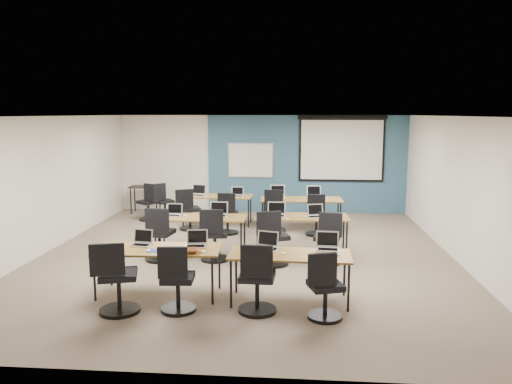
# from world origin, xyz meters

# --- Properties ---
(floor) EXTENTS (8.00, 9.00, 0.02)m
(floor) POSITION_xyz_m (0.00, 0.00, 0.00)
(floor) COLOR #6B6354
(floor) RESTS_ON ground
(ceiling) EXTENTS (8.00, 9.00, 0.02)m
(ceiling) POSITION_xyz_m (0.00, 0.00, 2.70)
(ceiling) COLOR white
(ceiling) RESTS_ON ground
(wall_back) EXTENTS (8.00, 0.04, 2.70)m
(wall_back) POSITION_xyz_m (0.00, 4.50, 1.35)
(wall_back) COLOR beige
(wall_back) RESTS_ON ground
(wall_front) EXTENTS (8.00, 0.04, 2.70)m
(wall_front) POSITION_xyz_m (0.00, -4.50, 1.35)
(wall_front) COLOR beige
(wall_front) RESTS_ON ground
(wall_left) EXTENTS (0.04, 9.00, 2.70)m
(wall_left) POSITION_xyz_m (-4.00, 0.00, 1.35)
(wall_left) COLOR beige
(wall_left) RESTS_ON ground
(wall_right) EXTENTS (0.04, 9.00, 2.70)m
(wall_right) POSITION_xyz_m (4.00, 0.00, 1.35)
(wall_right) COLOR beige
(wall_right) RESTS_ON ground
(blue_accent_panel) EXTENTS (5.50, 0.04, 2.70)m
(blue_accent_panel) POSITION_xyz_m (1.25, 4.47, 1.35)
(blue_accent_panel) COLOR #3D5977
(blue_accent_panel) RESTS_ON wall_back
(whiteboard) EXTENTS (1.28, 0.03, 0.98)m
(whiteboard) POSITION_xyz_m (-0.30, 4.43, 1.45)
(whiteboard) COLOR #A2ABB3
(whiteboard) RESTS_ON wall_back
(projector_screen) EXTENTS (2.40, 0.10, 1.82)m
(projector_screen) POSITION_xyz_m (2.20, 4.41, 1.89)
(projector_screen) COLOR black
(projector_screen) RESTS_ON wall_back
(training_table_front_left) EXTENTS (1.88, 0.78, 0.73)m
(training_table_front_left) POSITION_xyz_m (-1.10, -2.19, 0.69)
(training_table_front_left) COLOR brown
(training_table_front_left) RESTS_ON floor
(training_table_front_right) EXTENTS (1.78, 0.74, 0.73)m
(training_table_front_right) POSITION_xyz_m (0.89, -2.32, 0.68)
(training_table_front_right) COLOR brown
(training_table_front_right) RESTS_ON floor
(training_table_mid_left) EXTENTS (1.79, 0.75, 0.73)m
(training_table_mid_left) POSITION_xyz_m (-0.90, 0.16, 0.68)
(training_table_mid_left) COLOR #A0733D
(training_table_mid_left) RESTS_ON floor
(training_table_mid_right) EXTENTS (1.84, 0.77, 0.73)m
(training_table_mid_right) POSITION_xyz_m (1.09, 0.38, 0.69)
(training_table_mid_right) COLOR #A0783D
(training_table_mid_right) RESTS_ON floor
(training_table_back_left) EXTENTS (1.74, 0.72, 0.73)m
(training_table_back_left) POSITION_xyz_m (-0.98, 2.73, 0.68)
(training_table_back_left) COLOR #A96D3E
(training_table_back_left) RESTS_ON floor
(training_table_back_right) EXTENTS (1.94, 0.81, 0.73)m
(training_table_back_right) POSITION_xyz_m (1.10, 2.43, 0.69)
(training_table_back_right) COLOR olive
(training_table_back_right) RESTS_ON floor
(laptop_0) EXTENTS (0.31, 0.26, 0.24)m
(laptop_0) POSITION_xyz_m (-1.41, -2.03, 0.79)
(laptop_0) COLOR silver
(laptop_0) RESTS_ON training_table_front_left
(mouse_0) EXTENTS (0.07, 0.11, 0.04)m
(mouse_0) POSITION_xyz_m (-1.20, -2.37, 0.74)
(mouse_0) COLOR white
(mouse_0) RESTS_ON training_table_front_left
(task_chair_0) EXTENTS (0.57, 0.57, 1.04)m
(task_chair_0) POSITION_xyz_m (-1.49, -2.96, 0.43)
(task_chair_0) COLOR black
(task_chair_0) RESTS_ON floor
(laptop_1) EXTENTS (0.32, 0.27, 0.25)m
(laptop_1) POSITION_xyz_m (-0.55, -2.03, 0.79)
(laptop_1) COLOR silver
(laptop_1) RESTS_ON training_table_front_left
(mouse_1) EXTENTS (0.08, 0.10, 0.03)m
(mouse_1) POSITION_xyz_m (-0.38, -2.36, 0.74)
(mouse_1) COLOR white
(mouse_1) RESTS_ON training_table_front_left
(task_chair_1) EXTENTS (0.50, 0.50, 0.98)m
(task_chair_1) POSITION_xyz_m (-0.67, -2.85, 0.40)
(task_chair_1) COLOR black
(task_chair_1) RESTS_ON floor
(laptop_2) EXTENTS (0.33, 0.28, 0.25)m
(laptop_2) POSITION_xyz_m (0.55, -2.07, 0.79)
(laptop_2) COLOR silver
(laptop_2) RESTS_ON training_table_front_right
(mouse_2) EXTENTS (0.06, 0.09, 0.03)m
(mouse_2) POSITION_xyz_m (0.80, -2.35, 0.74)
(mouse_2) COLOR white
(mouse_2) RESTS_ON training_table_front_right
(task_chair_2) EXTENTS (0.54, 0.54, 1.02)m
(task_chair_2) POSITION_xyz_m (0.45, -2.80, 0.42)
(task_chair_2) COLOR black
(task_chair_2) RESTS_ON floor
(laptop_3) EXTENTS (0.34, 0.29, 0.26)m
(laptop_3) POSITION_xyz_m (1.46, -2.04, 0.79)
(laptop_3) COLOR #A6A5B2
(laptop_3) RESTS_ON training_table_front_right
(mouse_3) EXTENTS (0.07, 0.10, 0.03)m
(mouse_3) POSITION_xyz_m (1.59, -2.33, 0.74)
(mouse_3) COLOR white
(mouse_3) RESTS_ON training_table_front_right
(task_chair_3) EXTENTS (0.49, 0.48, 0.96)m
(task_chair_3) POSITION_xyz_m (1.37, -2.94, 0.40)
(task_chair_3) COLOR black
(task_chair_3) RESTS_ON floor
(laptop_4) EXTENTS (0.31, 0.26, 0.24)m
(laptop_4) POSITION_xyz_m (-1.46, 0.23, 0.79)
(laptop_4) COLOR #B2B2B3
(laptop_4) RESTS_ON training_table_mid_left
(mouse_4) EXTENTS (0.06, 0.10, 0.04)m
(mouse_4) POSITION_xyz_m (-1.21, 0.17, 0.74)
(mouse_4) COLOR white
(mouse_4) RESTS_ON training_table_mid_left
(task_chair_4) EXTENTS (0.56, 0.56, 1.04)m
(task_chair_4) POSITION_xyz_m (-1.58, -0.47, 0.43)
(task_chair_4) COLOR black
(task_chair_4) RESTS_ON floor
(laptop_5) EXTENTS (0.36, 0.31, 0.27)m
(laptop_5) POSITION_xyz_m (-0.57, 0.27, 0.80)
(laptop_5) COLOR silver
(laptop_5) RESTS_ON training_table_mid_left
(mouse_5) EXTENTS (0.08, 0.10, 0.03)m
(mouse_5) POSITION_xyz_m (-0.36, 0.07, 0.74)
(mouse_5) COLOR white
(mouse_5) RESTS_ON training_table_mid_left
(task_chair_5) EXTENTS (0.54, 0.54, 1.02)m
(task_chair_5) POSITION_xyz_m (-0.55, -0.39, 0.42)
(task_chair_5) COLOR black
(task_chair_5) RESTS_ON floor
(laptop_6) EXTENTS (0.36, 0.31, 0.27)m
(laptop_6) POSITION_xyz_m (0.59, 0.37, 0.80)
(laptop_6) COLOR #B5B5BE
(laptop_6) RESTS_ON training_table_mid_right
(mouse_6) EXTENTS (0.07, 0.10, 0.03)m
(mouse_6) POSITION_xyz_m (0.82, 0.05, 0.74)
(mouse_6) COLOR white
(mouse_6) RESTS_ON training_table_mid_right
(task_chair_6) EXTENTS (0.58, 0.56, 1.03)m
(task_chair_6) POSITION_xyz_m (0.56, -0.56, 0.43)
(task_chair_6) COLOR black
(task_chair_6) RESTS_ON floor
(laptop_7) EXTENTS (0.32, 0.27, 0.25)m
(laptop_7) POSITION_xyz_m (1.36, 0.33, 0.79)
(laptop_7) COLOR silver
(laptop_7) RESTS_ON training_table_mid_right
(mouse_7) EXTENTS (0.07, 0.10, 0.03)m
(mouse_7) POSITION_xyz_m (1.59, 0.12, 0.74)
(mouse_7) COLOR white
(mouse_7) RESTS_ON training_table_mid_right
(task_chair_7) EXTENTS (0.52, 0.52, 1.00)m
(task_chair_7) POSITION_xyz_m (1.57, -0.42, 0.41)
(task_chair_7) COLOR black
(task_chair_7) RESTS_ON floor
(laptop_8) EXTENTS (0.36, 0.30, 0.27)m
(laptop_8) POSITION_xyz_m (-1.45, 2.70, 0.80)
(laptop_8) COLOR silver
(laptop_8) RESTS_ON training_table_back_left
(mouse_8) EXTENTS (0.06, 0.10, 0.03)m
(mouse_8) POSITION_xyz_m (-1.22, 2.54, 0.74)
(mouse_8) COLOR white
(mouse_8) RESTS_ON training_table_back_left
(task_chair_8) EXTENTS (0.55, 0.52, 1.00)m
(task_chair_8) POSITION_xyz_m (-1.57, 2.08, 0.41)
(task_chair_8) COLOR black
(task_chair_8) RESTS_ON floor
(laptop_9) EXTENTS (0.30, 0.25, 0.23)m
(laptop_9) POSITION_xyz_m (-0.47, 2.66, 0.79)
(laptop_9) COLOR #AFAFB0
(laptop_9) RESTS_ON training_table_back_left
(mouse_9) EXTENTS (0.06, 0.09, 0.03)m
(mouse_9) POSITION_xyz_m (-0.31, 2.51, 0.74)
(mouse_9) COLOR white
(mouse_9) RESTS_ON training_table_back_left
(task_chair_9) EXTENTS (0.50, 0.50, 0.98)m
(task_chair_9) POSITION_xyz_m (-0.59, 1.72, 0.40)
(task_chair_9) COLOR black
(task_chair_9) RESTS_ON floor
(laptop_10) EXTENTS (0.36, 0.31, 0.27)m
(laptop_10) POSITION_xyz_m (0.52, 2.74, 0.80)
(laptop_10) COLOR #B7B7B7
(laptop_10) RESTS_ON training_table_back_right
(mouse_10) EXTENTS (0.06, 0.10, 0.03)m
(mouse_10) POSITION_xyz_m (0.71, 2.44, 0.74)
(mouse_10) COLOR white
(mouse_10) RESTS_ON training_table_back_right
(task_chair_10) EXTENTS (0.54, 0.54, 1.02)m
(task_chair_10) POSITION_xyz_m (0.47, 2.07, 0.42)
(task_chair_10) COLOR black
(task_chair_10) RESTS_ON floor
(laptop_11) EXTENTS (0.35, 0.30, 0.26)m
(laptop_11) POSITION_xyz_m (1.41, 2.75, 0.80)
(laptop_11) COLOR silver
(laptop_11) RESTS_ON training_table_back_right
(mouse_11) EXTENTS (0.07, 0.09, 0.03)m
(mouse_11) POSITION_xyz_m (1.73, 2.50, 0.74)
(mouse_11) COLOR white
(mouse_11) RESTS_ON training_table_back_right
(task_chair_11) EXTENTS (0.49, 0.49, 0.97)m
(task_chair_11) POSITION_xyz_m (1.44, 1.75, 0.40)
(task_chair_11) COLOR black
(task_chair_11) RESTS_ON floor
(blue_mousepad) EXTENTS (0.22, 0.19, 0.01)m
(blue_mousepad) POSITION_xyz_m (-1.12, -2.34, 0.73)
(blue_mousepad) COLOR navy
(blue_mousepad) RESTS_ON training_table_front_left
(snack_bowl) EXTENTS (0.29, 0.29, 0.06)m
(snack_bowl) POSITION_xyz_m (-0.55, -2.39, 0.76)
(snack_bowl) COLOR brown
(snack_bowl) RESTS_ON training_table_front_left
(snack_plate) EXTENTS (0.22, 0.22, 0.01)m
(snack_plate) POSITION_xyz_m (0.55, -2.35, 0.74)
(snack_plate) COLOR white
(snack_plate) RESTS_ON training_table_front_right
(coffee_cup) EXTENTS (0.08, 0.08, 0.07)m
(coffee_cup) POSITION_xyz_m (0.61, -2.38, 0.78)
(coffee_cup) COLOR silver
(coffee_cup) RESTS_ON snack_plate
(utility_table) EXTENTS (0.84, 0.47, 0.75)m
(utility_table) POSITION_xyz_m (-3.21, 4.02, 0.64)
(utility_table) COLOR black
(utility_table) RESTS_ON floor
(spare_chair_a) EXTENTS (0.53, 0.46, 0.95)m
(spare_chair_a) POSITION_xyz_m (-2.51, 3.31, 0.39)
(spare_chair_a) COLOR black
(spare_chair_a) RESTS_ON floor
(spare_chair_b) EXTENTS (0.56, 0.50, 0.98)m
(spare_chair_b) POSITION_xyz_m (-2.82, 3.03, 0.40)
(spare_chair_b) COLOR black
(spare_chair_b) RESTS_ON floor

